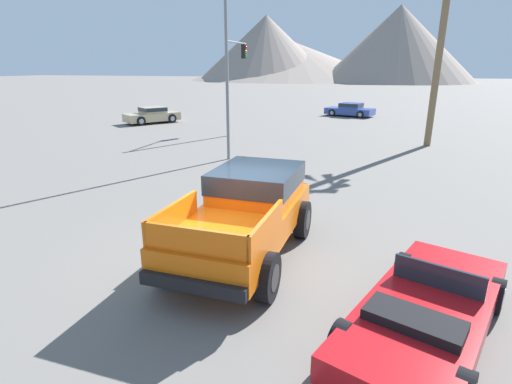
{
  "coord_description": "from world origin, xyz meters",
  "views": [
    {
      "loc": [
        2.95,
        -7.91,
        4.24
      ],
      "look_at": [
        0.22,
        1.08,
        1.28
      ],
      "focal_mm": 28.0,
      "sensor_mm": 36.0,
      "label": 1
    }
  ],
  "objects_px": {
    "red_convertible_car": "(426,313)",
    "parked_car_blue": "(350,109)",
    "street_lamp_post": "(226,43)",
    "parked_car_tan": "(152,115)",
    "orange_pickup_truck": "(248,207)",
    "traffic_light_main": "(235,68)",
    "palm_tree_short": "(444,11)"
  },
  "relations": [
    {
      "from": "parked_car_tan",
      "to": "street_lamp_post",
      "type": "bearing_deg",
      "value": 169.75
    },
    {
      "from": "orange_pickup_truck",
      "to": "parked_car_tan",
      "type": "bearing_deg",
      "value": 127.71
    },
    {
      "from": "parked_car_tan",
      "to": "orange_pickup_truck",
      "type": "bearing_deg",
      "value": 160.94
    },
    {
      "from": "red_convertible_car",
      "to": "parked_car_tan",
      "type": "height_order",
      "value": "parked_car_tan"
    },
    {
      "from": "parked_car_tan",
      "to": "street_lamp_post",
      "type": "distance_m",
      "value": 15.12
    },
    {
      "from": "orange_pickup_truck",
      "to": "street_lamp_post",
      "type": "relative_size",
      "value": 0.6
    },
    {
      "from": "parked_car_blue",
      "to": "palm_tree_short",
      "type": "bearing_deg",
      "value": -141.88
    },
    {
      "from": "red_convertible_car",
      "to": "traffic_light_main",
      "type": "xyz_separation_m",
      "value": [
        -10.07,
        18.94,
        3.74
      ]
    },
    {
      "from": "parked_car_blue",
      "to": "street_lamp_post",
      "type": "bearing_deg",
      "value": -176.04
    },
    {
      "from": "parked_car_tan",
      "to": "traffic_light_main",
      "type": "bearing_deg",
      "value": -163.43
    },
    {
      "from": "traffic_light_main",
      "to": "street_lamp_post",
      "type": "relative_size",
      "value": 0.67
    },
    {
      "from": "traffic_light_main",
      "to": "street_lamp_post",
      "type": "distance_m",
      "value": 8.04
    },
    {
      "from": "parked_car_blue",
      "to": "red_convertible_car",
      "type": "bearing_deg",
      "value": -157.13
    },
    {
      "from": "parked_car_blue",
      "to": "parked_car_tan",
      "type": "bearing_deg",
      "value": 138.51
    },
    {
      "from": "parked_car_blue",
      "to": "palm_tree_short",
      "type": "height_order",
      "value": "palm_tree_short"
    },
    {
      "from": "street_lamp_post",
      "to": "red_convertible_car",
      "type": "bearing_deg",
      "value": -55.72
    },
    {
      "from": "orange_pickup_truck",
      "to": "red_convertible_car",
      "type": "bearing_deg",
      "value": -28.38
    },
    {
      "from": "parked_car_blue",
      "to": "street_lamp_post",
      "type": "xyz_separation_m",
      "value": [
        -4.24,
        -19.25,
        4.63
      ]
    },
    {
      "from": "red_convertible_car",
      "to": "parked_car_blue",
      "type": "distance_m",
      "value": 30.77
    },
    {
      "from": "parked_car_blue",
      "to": "traffic_light_main",
      "type": "relative_size",
      "value": 0.75
    },
    {
      "from": "red_convertible_car",
      "to": "palm_tree_short",
      "type": "xyz_separation_m",
      "value": [
        1.7,
        17.59,
        6.51
      ]
    },
    {
      "from": "red_convertible_car",
      "to": "parked_car_tan",
      "type": "xyz_separation_m",
      "value": [
        -17.9,
        21.52,
        0.23
      ]
    },
    {
      "from": "parked_car_blue",
      "to": "palm_tree_short",
      "type": "distance_m",
      "value": 15.34
    },
    {
      "from": "parked_car_tan",
      "to": "palm_tree_short",
      "type": "height_order",
      "value": "palm_tree_short"
    },
    {
      "from": "palm_tree_short",
      "to": "parked_car_blue",
      "type": "bearing_deg",
      "value": 111.74
    },
    {
      "from": "red_convertible_car",
      "to": "parked_car_blue",
      "type": "relative_size",
      "value": 1.09
    },
    {
      "from": "red_convertible_car",
      "to": "traffic_light_main",
      "type": "relative_size",
      "value": 0.82
    },
    {
      "from": "red_convertible_car",
      "to": "parked_car_blue",
      "type": "bearing_deg",
      "value": 116.88
    },
    {
      "from": "parked_car_tan",
      "to": "parked_car_blue",
      "type": "height_order",
      "value": "parked_car_tan"
    },
    {
      "from": "parked_car_blue",
      "to": "palm_tree_short",
      "type": "xyz_separation_m",
      "value": [
        5.17,
        -12.98,
        6.32
      ]
    },
    {
      "from": "parked_car_tan",
      "to": "traffic_light_main",
      "type": "xyz_separation_m",
      "value": [
        7.83,
        -2.58,
        3.51
      ]
    },
    {
      "from": "orange_pickup_truck",
      "to": "street_lamp_post",
      "type": "xyz_separation_m",
      "value": [
        -3.96,
        9.16,
        4.12
      ]
    }
  ]
}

